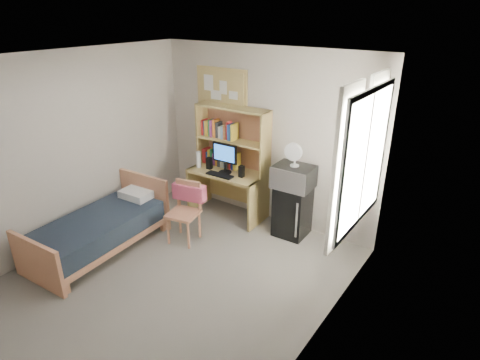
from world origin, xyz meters
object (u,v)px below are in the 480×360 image
Objects in this scene: speaker_left at (209,163)px; bed at (99,234)px; mini_fridge at (292,210)px; monitor at (225,159)px; desk_chair at (183,213)px; desk_fan at (295,156)px; speaker_right at (242,171)px; bulletin_board at (222,89)px; microwave at (294,177)px; desk at (228,193)px.

bed is at bearing -108.18° from speaker_left.
mini_fridge is 1.71× the size of monitor.
monitor reaches higher than desk_chair.
desk_chair is 1.74m from desk_fan.
speaker_left is (-1.42, -0.13, 0.45)m from mini_fridge.
mini_fridge is at bearing 90.00° from desk_fan.
bed is at bearing -123.92° from speaker_right.
desk_chair is 1.14× the size of mini_fridge.
bulletin_board reaches higher than speaker_left.
bed is at bearing -103.21° from bulletin_board.
bulletin_board is at bearing 129.56° from monitor.
desk_fan reaches higher than microwave.
monitor reaches higher than desk.
speaker_right reaches higher than desk.
mini_fridge is 4.11× the size of speaker_left.
desk_chair is 2.83× the size of desk_fan.
bed is 2.18m from speaker_right.
microwave is 1.75× the size of desk_fan.
mini_fridge is 0.43× the size of bed.
monitor reaches higher than bed.
monitor is 0.83× the size of microwave.
microwave is at bearing 0.03° from desk.
desk_chair is 1.16m from bed.
microwave is at bearing 4.20° from speaker_right.
desk_fan reaches higher than speaker_right.
desk is 6.41× the size of speaker_left.
monitor is 0.33m from speaker_left.
speaker_right is 0.58× the size of desk_fan.
speaker_right is at bearing 0.00° from speaker_left.
mini_fridge is (1.15, 1.05, -0.05)m from desk_chair.
microwave is at bearing 40.28° from bed.
microwave is (0.82, 0.09, 0.09)m from speaker_right.
speaker_right is (0.30, 0.01, -0.13)m from monitor.
desk_fan reaches higher than speaker_left.
speaker_right is at bearing 54.26° from bed.
mini_fridge is 1.41× the size of microwave.
desk_fan is (0.82, 0.09, 0.40)m from speaker_right.
microwave is (1.94, 1.87, 0.67)m from bed.
speaker_left is (0.02, -0.37, -1.09)m from bulletin_board.
desk_chair is (0.28, -1.29, -1.49)m from bulletin_board.
microwave reaches higher than speaker_left.
bulletin_board reaches higher than speaker_right.
monitor reaches higher than mini_fridge.
desk is 0.55m from speaker_right.
desk_fan is at bearing -91.80° from microwave.
bed is at bearing -115.82° from desk.
desk is 2.01m from bed.
desk_chair is at bearing 43.29° from bed.
speaker_left is (0.52, 1.76, 0.59)m from bed.
bulletin_board is 1.24× the size of mini_fridge.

